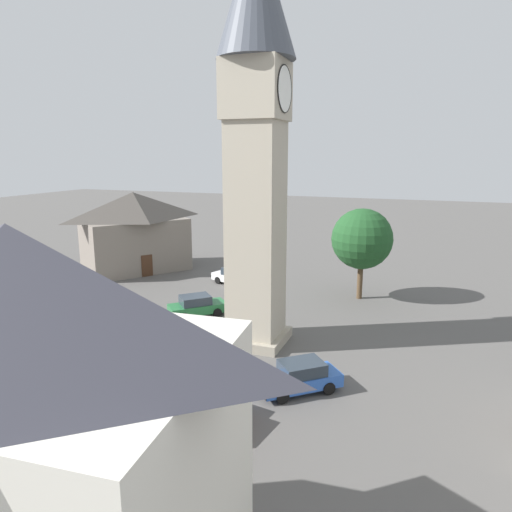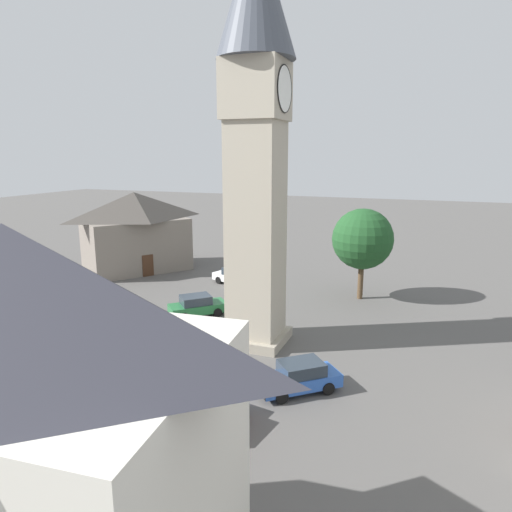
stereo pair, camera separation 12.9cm
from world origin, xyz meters
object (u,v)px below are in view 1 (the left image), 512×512
Objects in this scene: car_red_corner at (300,377)px; pedestrian at (162,374)px; building_corner_back at (31,443)px; car_blue_kerb at (206,415)px; tree at (362,239)px; building_terrace_right at (135,231)px; clock_tower at (256,109)px; car_white_side at (197,306)px; car_silver_kerb at (234,276)px.

car_red_corner is 2.50× the size of pedestrian.
building_corner_back reaches higher than car_red_corner.
tree is at bearing -9.06° from car_blue_kerb.
building_terrace_right is at bearing 37.59° from pedestrian.
clock_tower is 5.79× the size of car_white_side.
tree is 0.62× the size of building_terrace_right.
car_silver_kerb is 19.65m from car_red_corner.
car_silver_kerb is 1.08× the size of car_white_side.
car_white_side is 23.09m from building_corner_back.
tree is (16.31, -0.55, 4.17)m from car_red_corner.
car_blue_kerb is 4.09m from pedestrian.
building_corner_back is at bearing -161.27° from car_white_side.
car_red_corner is at bearing 178.05° from tree.
car_red_corner is 0.42× the size of building_corner_back.
building_corner_back is at bearing 173.93° from tree.
pedestrian is (-7.59, 2.08, -13.01)m from clock_tower.
pedestrian reaches higher than car_white_side.
car_blue_kerb is 0.98× the size of car_silver_kerb.
clock_tower is 5.37× the size of car_silver_kerb.
car_silver_kerb is 0.60× the size of tree.
clock_tower is at bearing -150.71° from car_silver_kerb.
tree is at bearing -51.27° from car_white_side.
clock_tower is 15.20m from pedestrian.
pedestrian reaches higher than car_silver_kerb.
car_white_side is at bearing 128.73° from tree.
building_terrace_right is at bearing 50.71° from car_white_side.
car_white_side is 2.44× the size of pedestrian.
clock_tower is at bearing 40.05° from car_red_corner.
clock_tower is 5.65× the size of car_red_corner.
tree reaches higher than car_silver_kerb.
car_red_corner is 6.80m from pedestrian.
car_blue_kerb and car_silver_kerb have the same top height.
car_blue_kerb is at bearing -150.71° from car_white_side.
pedestrian is 20.48m from tree.
car_white_side is at bearing 29.29° from car_blue_kerb.
car_white_side is (2.93, 5.70, -13.25)m from clock_tower.
car_red_corner is at bearing -30.64° from car_blue_kerb.
clock_tower is 14.13× the size of pedestrian.
car_red_corner is at bearing -147.15° from car_silver_kerb.
building_corner_back reaches higher than building_terrace_right.
pedestrian is at bearing 112.44° from car_red_corner.
pedestrian is 0.14× the size of building_terrace_right.
clock_tower is 24.12m from building_terrace_right.
building_terrace_right reaches higher than pedestrian.
pedestrian is (-2.59, 6.28, 0.25)m from car_red_corner.
car_blue_kerb and car_red_corner have the same top height.
car_blue_kerb is 22.64m from car_silver_kerb.
clock_tower is 14.72m from car_white_side.
clock_tower is at bearing -125.79° from building_terrace_right.
clock_tower reaches higher than car_red_corner.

